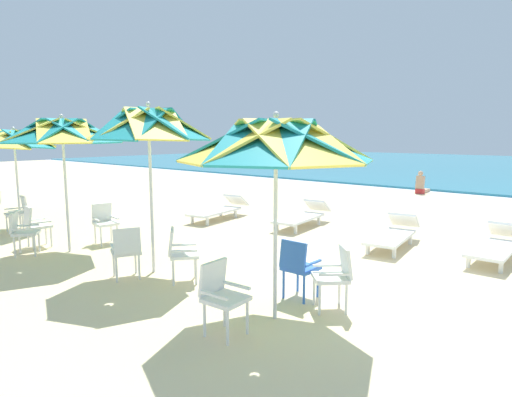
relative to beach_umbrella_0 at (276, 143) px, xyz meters
The scene contains 19 objects.
ground_plane 3.25m from the beach_umbrella_0, 79.04° to the left, with size 80.00×80.00×0.00m, color beige.
beach_umbrella_0 is the anchor object (origin of this frame).
plastic_chair_0 1.89m from the beach_umbrella_0, 103.17° to the left, with size 0.45×0.47×0.87m.
plastic_chair_1 1.90m from the beach_umbrella_0, 104.39° to the right, with size 0.50×0.47×0.87m.
plastic_chair_2 1.94m from the beach_umbrella_0, 60.87° to the left, with size 0.63×0.63×0.87m.
beach_umbrella_1 2.77m from the beach_umbrella_0, behind, with size 2.04×2.04×2.86m.
plastic_chair_3 3.28m from the beach_umbrella_0, behind, with size 0.60×0.58×0.87m.
plastic_chair_4 2.66m from the beach_umbrella_0, behind, with size 0.63×0.63×0.87m.
beach_umbrella_2 5.14m from the beach_umbrella_0, behind, with size 2.30×2.30×2.73m.
plastic_chair_5 5.54m from the beach_umbrella_0, behind, with size 0.53×0.50×0.87m.
plastic_chair_6 5.88m from the beach_umbrella_0, behind, with size 0.62×0.63×0.87m.
plastic_chair_7 6.24m from the beach_umbrella_0, behind, with size 0.49×0.51×0.87m.
beach_umbrella_3 8.26m from the beach_umbrella_0, behind, with size 2.02×2.02×2.53m.
plastic_chair_8 8.02m from the beach_umbrella_0, behind, with size 0.50×0.53×0.87m.
sun_lounger_0 5.37m from the beach_umbrella_0, 73.11° to the left, with size 0.67×2.16×0.62m.
sun_lounger_1 4.85m from the beach_umbrella_0, 95.17° to the left, with size 0.95×2.22×0.62m.
sun_lounger_2 6.04m from the beach_umbrella_0, 121.87° to the left, with size 0.91×2.21×0.62m.
sun_lounger_3 7.02m from the beach_umbrella_0, 142.36° to the left, with size 0.96×2.22×0.62m.
beachgoer_seated 13.87m from the beach_umbrella_0, 103.42° to the left, with size 0.30×0.93×0.92m.
Camera 1 is at (2.85, -6.42, 2.31)m, focal length 30.36 mm.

